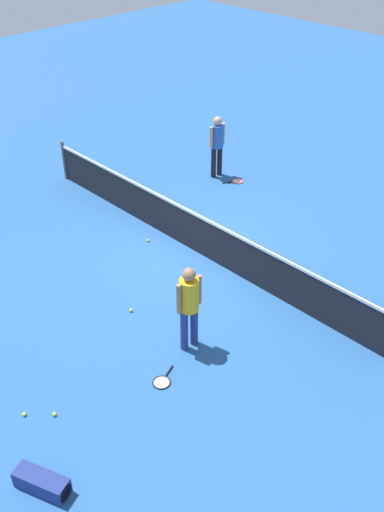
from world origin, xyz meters
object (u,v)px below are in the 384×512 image
player_far_side (217,142)px  tennis_ball_near_player (148,240)px  tennis_racket_near_player (162,381)px  equipment_bag (44,484)px  tennis_ball_midcourt (131,310)px  tennis_racket_far_player (236,181)px  player_near_side (189,302)px  tennis_ball_baseline (24,414)px  tennis_ball_stray_left (55,414)px

player_far_side → tennis_ball_near_player: size_ratio=25.76×
tennis_racket_near_player → equipment_bag: (0.37, -2.53, 0.13)m
tennis_ball_midcourt → tennis_racket_far_player: bearing=112.1°
player_near_side → tennis_racket_near_player: size_ratio=2.81×
player_near_side → tennis_ball_midcourt: bearing=-174.4°
tennis_racket_near_player → equipment_bag: equipment_bag is taller
player_near_side → tennis_ball_midcourt: player_near_side is taller
player_far_side → tennis_racket_far_player: size_ratio=2.86×
player_near_side → player_far_side: size_ratio=1.00×
tennis_ball_baseline → tennis_ball_midcourt: bearing=105.8°
tennis_racket_near_player → tennis_ball_baseline: tennis_ball_baseline is taller
equipment_bag → tennis_racket_far_player: bearing=116.4°
tennis_racket_near_player → tennis_ball_baseline: (-0.99, -2.04, 0.02)m
tennis_ball_stray_left → player_far_side: bearing=117.0°
tennis_ball_baseline → equipment_bag: bearing=-19.8°
player_near_side → tennis_ball_stray_left: player_near_side is taller
tennis_ball_stray_left → player_near_side: bearing=82.9°
tennis_racket_near_player → tennis_ball_baseline: 2.27m
tennis_racket_far_player → player_far_side: bearing=-169.4°
tennis_ball_midcourt → tennis_ball_baseline: bearing=-74.2°
tennis_ball_near_player → tennis_ball_midcourt: bearing=-48.2°
tennis_racket_near_player → tennis_ball_midcourt: (-1.79, 0.80, 0.02)m
tennis_ball_stray_left → equipment_bag: equipment_bag is taller
player_near_side → tennis_racket_far_player: (-3.73, 5.42, -1.00)m
tennis_ball_near_player → tennis_ball_midcourt: same height
equipment_bag → tennis_racket_near_player: bearing=98.2°
tennis_racket_near_player → tennis_racket_far_player: bearing=122.5°
tennis_racket_far_player → tennis_ball_baseline: 8.94m
tennis_ball_midcourt → tennis_ball_baseline: size_ratio=1.00×
tennis_ball_midcourt → tennis_ball_stray_left: 2.75m
tennis_racket_near_player → tennis_ball_near_player: bearing=142.4°
player_far_side → tennis_ball_baseline: player_far_side is taller
tennis_racket_near_player → tennis_ball_near_player: tennis_ball_near_player is taller
tennis_ball_near_player → tennis_ball_midcourt: size_ratio=1.00×
player_near_side → tennis_racket_far_player: bearing=124.5°
tennis_ball_baseline → tennis_ball_stray_left: bearing=45.6°
tennis_racket_far_player → tennis_ball_baseline: (3.06, -8.40, 0.02)m
player_far_side → tennis_ball_midcourt: (2.90, -5.44, -0.98)m
player_far_side → tennis_ball_midcourt: bearing=-61.9°
player_far_side → tennis_ball_stray_left: size_ratio=25.76×
tennis_racket_near_player → equipment_bag: bearing=-81.8°
player_far_side → tennis_racket_near_player: size_ratio=2.81×
tennis_racket_far_player → tennis_ball_midcourt: size_ratio=9.01×
player_near_side → tennis_racket_far_player: size_ratio=2.86×
player_far_side → equipment_bag: size_ratio=2.01×
tennis_racket_near_player → tennis_racket_far_player: size_ratio=1.02×
tennis_ball_baseline → tennis_ball_stray_left: (0.33, 0.34, 0.00)m
player_far_side → tennis_racket_near_player: player_far_side is taller
tennis_racket_far_player → tennis_ball_midcourt: tennis_ball_midcourt is taller
tennis_ball_baseline → equipment_bag: (1.35, -0.49, 0.11)m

